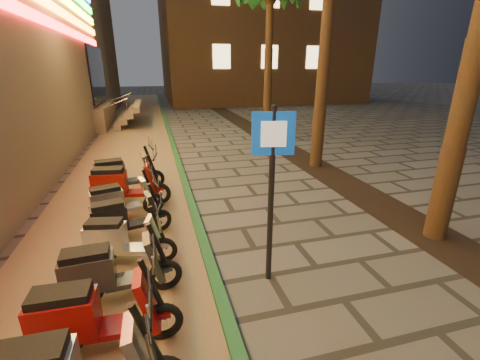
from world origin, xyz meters
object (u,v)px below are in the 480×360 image
object	(u,v)px
scooter_10	(119,201)
scooter_7	(108,271)
scooter_9	(122,218)
scooter_11	(122,185)
scooter_6	(90,316)
pedestrian_sign	(272,174)
scooter_8	(120,239)
scooter_12	(121,174)

from	to	relation	value
scooter_10	scooter_7	bearing A→B (deg)	-105.10
scooter_9	scooter_11	bearing A→B (deg)	81.10
scooter_6	scooter_9	bearing A→B (deg)	88.31
pedestrian_sign	scooter_8	size ratio (longest dim) A/B	1.81
scooter_6	scooter_7	distance (m)	0.88
scooter_8	scooter_12	size ratio (longest dim) A/B	0.84
scooter_10	scooter_11	size ratio (longest dim) A/B	0.86
pedestrian_sign	scooter_8	xyz separation A→B (m)	(-2.28, 1.06, -1.30)
pedestrian_sign	scooter_7	world-z (taller)	pedestrian_sign
scooter_6	scooter_9	xyz separation A→B (m)	(0.15, 2.69, -0.04)
pedestrian_sign	scooter_7	size ratio (longest dim) A/B	1.67
pedestrian_sign	scooter_12	bearing A→B (deg)	129.45
scooter_7	scooter_10	world-z (taller)	scooter_7
scooter_9	scooter_10	bearing A→B (deg)	85.79
scooter_7	scooter_12	xyz separation A→B (m)	(-0.14, 4.36, 0.05)
scooter_11	scooter_12	world-z (taller)	scooter_11
scooter_8	scooter_11	bearing A→B (deg)	105.15
pedestrian_sign	scooter_9	bearing A→B (deg)	150.47
scooter_6	scooter_11	world-z (taller)	scooter_11
scooter_7	scooter_11	distance (m)	3.50
scooter_9	scooter_7	bearing A→B (deg)	-104.57
scooter_6	scooter_10	xyz separation A→B (m)	(0.02, 3.54, -0.03)
scooter_6	scooter_8	bearing A→B (deg)	85.90
scooter_9	scooter_12	xyz separation A→B (m)	(-0.19, 2.54, 0.08)
scooter_10	scooter_12	distance (m)	1.69
scooter_6	scooter_9	size ratio (longest dim) A/B	1.09
pedestrian_sign	scooter_6	distance (m)	2.87
scooter_6	pedestrian_sign	bearing A→B (deg)	19.12
scooter_10	scooter_11	xyz separation A→B (m)	(0.01, 0.84, 0.07)
pedestrian_sign	scooter_11	world-z (taller)	pedestrian_sign
scooter_7	scooter_8	world-z (taller)	scooter_7
scooter_12	scooter_11	bearing A→B (deg)	-94.79
scooter_8	scooter_9	size ratio (longest dim) A/B	0.99
scooter_7	scooter_12	distance (m)	4.36
scooter_7	scooter_12	world-z (taller)	scooter_12
scooter_8	scooter_12	world-z (taller)	scooter_12
pedestrian_sign	scooter_6	size ratio (longest dim) A/B	1.64
scooter_8	scooter_11	size ratio (longest dim) A/B	0.83
pedestrian_sign	scooter_10	xyz separation A→B (m)	(-2.43, 2.76, -1.29)
pedestrian_sign	scooter_12	world-z (taller)	pedestrian_sign
scooter_8	scooter_10	bearing A→B (deg)	107.16
scooter_11	scooter_8	bearing A→B (deg)	-79.09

